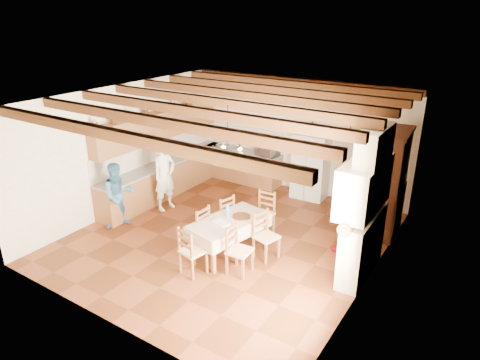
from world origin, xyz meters
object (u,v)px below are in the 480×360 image
chair_right_near (240,250)px  chair_right_far (266,236)px  person_woman_red (348,213)px  microwave (267,149)px  chair_end_near (193,250)px  chair_left_near (197,227)px  chair_left_far (222,215)px  person_man (165,176)px  chair_end_far (263,213)px  hutch (391,183)px  dining_table (229,224)px  refrigerator (311,166)px  person_woman_blue (119,195)px

chair_right_near → chair_right_far: 0.74m
person_woman_red → microwave: 3.74m
chair_end_near → person_woman_red: bearing=-121.4°
chair_left_near → chair_left_far: (0.10, 0.74, 0.00)m
chair_right_far → person_man: person_man is taller
chair_left_near → person_woman_red: person_woman_red is taller
chair_end_near → chair_end_far: bearing=-87.7°
chair_end_near → person_man: (-2.31, 1.83, 0.38)m
chair_left_near → chair_right_near: 1.23m
chair_right_far → microwave: (-1.83, 3.22, 0.59)m
hutch → dining_table: (-2.40, -2.61, -0.51)m
refrigerator → chair_left_far: size_ratio=1.77×
hutch → chair_left_far: hutch is taller
chair_right_far → chair_end_near: (-0.87, -1.19, 0.00)m
refrigerator → person_man: bearing=-138.2°
microwave → person_man: bearing=-103.4°
dining_table → person_woman_blue: 2.73m
chair_left_far → microwave: (-0.57, 2.93, 0.59)m
chair_right_far → chair_left_far: bearing=93.0°
hutch → chair_end_near: bearing=-129.4°
chair_left_far → chair_end_far: bearing=141.1°
hutch → person_woman_red: (-0.44, -1.32, -0.29)m
chair_right_near → chair_right_far: size_ratio=1.00×
chair_left_far → microwave: bearing=-155.0°
person_woman_red → microwave: size_ratio=2.86×
chair_left_far → person_woman_blue: person_woman_blue is taller
chair_right_far → chair_end_far: (-0.55, 0.82, 0.00)m
dining_table → chair_left_near: 0.68m
hutch → person_woman_blue: (-5.10, -2.99, -0.40)m
chair_end_near → person_woman_red: size_ratio=0.56×
hutch → person_woman_red: hutch is taller
chair_left_near → chair_end_far: bearing=150.6°
refrigerator → person_woman_red: size_ratio=0.99×
chair_end_far → person_man: 2.67m
chair_left_far → microwave: microwave is taller
dining_table → chair_left_near: size_ratio=1.85×
dining_table → chair_right_far: (0.73, 0.22, -0.16)m
chair_right_far → microwave: 3.75m
chair_left_near → person_man: (-1.83, 1.09, 0.38)m
dining_table → person_man: 2.61m
chair_right_near → person_woman_blue: bearing=84.6°
chair_right_near → chair_right_far: (0.15, 0.72, 0.00)m
chair_end_far → person_woman_red: 1.83m
person_man → chair_right_near: bearing=-107.4°
chair_left_far → chair_end_near: same height
chair_end_near → person_woman_red: person_woman_red is taller
chair_left_far → refrigerator: bearing=-179.8°
hutch → chair_left_far: (-2.93, -2.10, -0.67)m
person_man → chair_left_near: bearing=-114.1°
person_woman_red → chair_end_near: bearing=-23.1°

